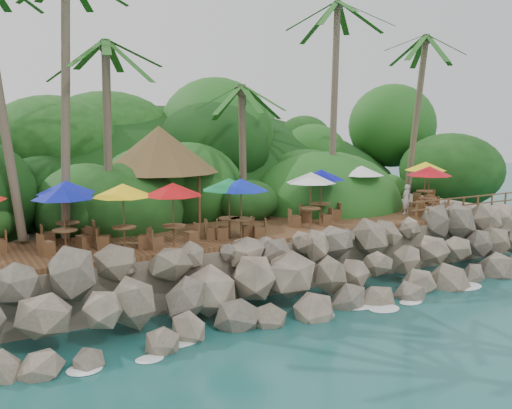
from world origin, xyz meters
TOP-DOWN VIEW (x-y plane):
  - ground at (0.00, 0.00)m, footprint 140.00×140.00m
  - land_base at (0.00, 16.00)m, footprint 32.00×25.20m
  - jungle_hill at (0.00, 23.50)m, footprint 44.80×28.00m
  - seawall at (0.00, 2.00)m, footprint 29.00×4.00m
  - terrace at (0.00, 6.00)m, footprint 26.00×5.00m
  - jungle_foliage at (0.00, 15.00)m, footprint 44.00×16.00m
  - foam_line at (0.00, 0.30)m, footprint 25.20×0.80m
  - palms at (-0.56, 8.79)m, footprint 28.77×6.53m
  - palapa at (-3.11, 9.85)m, footprint 5.66×5.66m
  - dining_clusters at (-0.64, 5.72)m, footprint 25.50×5.10m
  - railing at (11.44, 3.65)m, footprint 8.30×0.10m
  - waiter at (8.75, 5.54)m, footprint 0.65×0.52m

SIDE VIEW (x-z plane):
  - ground at x=0.00m, z-range 0.00..0.00m
  - jungle_hill at x=0.00m, z-range -7.70..7.70m
  - jungle_foliage at x=0.00m, z-range -6.00..6.00m
  - foam_line at x=0.00m, z-range 0.00..0.06m
  - land_base at x=0.00m, z-range 0.00..2.10m
  - seawall at x=0.00m, z-range 0.00..2.30m
  - terrace at x=0.00m, z-range 2.10..2.30m
  - railing at x=11.44m, z-range 2.41..3.41m
  - waiter at x=8.75m, z-range 2.30..3.86m
  - dining_clusters at x=-0.64m, z-range 3.13..5.64m
  - palapa at x=-3.11m, z-range 3.49..8.09m
  - palms at x=-0.56m, z-range 5.64..17.93m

